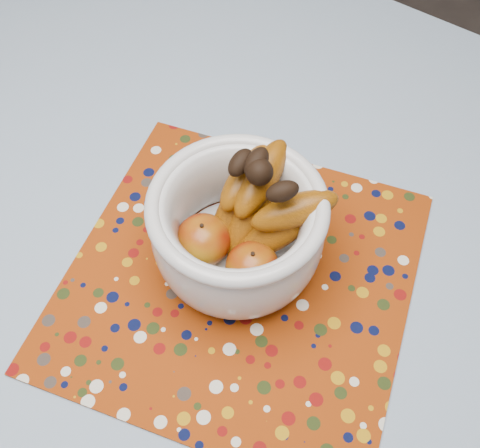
% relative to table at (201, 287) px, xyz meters
% --- Properties ---
extents(table, '(1.20, 1.20, 0.75)m').
position_rel_table_xyz_m(table, '(0.00, 0.00, 0.00)').
color(table, brown).
rests_on(table, ground).
extents(tablecloth, '(1.32, 1.32, 0.01)m').
position_rel_table_xyz_m(tablecloth, '(0.00, 0.00, 0.08)').
color(tablecloth, slate).
rests_on(tablecloth, table).
extents(placemat, '(0.54, 0.54, 0.00)m').
position_rel_table_xyz_m(placemat, '(0.07, 0.01, 0.09)').
color(placemat, '#7F2B06').
rests_on(placemat, tablecloth).
extents(fruit_bowl, '(0.24, 0.22, 0.18)m').
position_rel_table_xyz_m(fruit_bowl, '(0.05, 0.04, 0.17)').
color(fruit_bowl, silver).
rests_on(fruit_bowl, placemat).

